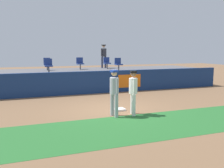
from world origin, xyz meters
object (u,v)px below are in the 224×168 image
Objects in this scene: spectator_hooded at (104,54)px; seat_back_center at (80,63)px; first_base at (120,109)px; seat_back_right at (107,62)px; player_runner_visitor at (114,90)px; seat_front_left at (49,65)px; player_fielder_home at (133,90)px; seat_back_left at (47,63)px; seat_front_right at (118,63)px.

seat_back_center is at bearing 2.63° from spectator_hooded.
seat_back_right reaches higher than first_base.
first_base is at bearing 58.68° from spectator_hooded.
spectator_hooded is (2.52, 9.13, 1.19)m from player_runner_visitor.
seat_front_left is at bearing 12.41° from spectator_hooded.
player_fielder_home is at bearing -101.67° from seat_back_right.
seat_back_left is 4.29m from seat_back_right.
seat_front_right is (2.23, -1.80, -0.00)m from seat_back_center.
player_runner_visitor is (-0.56, -0.80, 1.00)m from first_base.
player_runner_visitor is (-0.78, 0.02, 0.03)m from player_fielder_home.
seat_back_center and seat_back_left have the same top height.
seat_back_right reaches higher than player_fielder_home.
seat_front_right is (2.17, 5.76, 1.63)m from first_base.
spectator_hooded reaches higher than seat_back_right.
player_runner_visitor is 2.14× the size of seat_back_center.
seat_front_right is 2.63m from spectator_hooded.
spectator_hooded reaches higher than seat_back_left.
spectator_hooded is (1.73, 9.15, 1.22)m from player_fielder_home.
seat_back_center reaches higher than player_runner_visitor.
seat_front_left is 1.80m from seat_back_left.
spectator_hooded is (1.96, 8.33, 2.19)m from first_base.
player_runner_visitor is 2.14× the size of seat_back_left.
first_base is 0.48× the size of seat_back_center.
seat_back_center is 2.87m from seat_front_right.
first_base is at bearing -89.53° from seat_back_center.
seat_front_right is at bearing 76.54° from spectator_hooded.
player_fielder_home is at bearing -106.41° from seat_front_right.
seat_back_center is at bearing 179.99° from seat_back_right.
spectator_hooded reaches higher than player_fielder_home.
seat_back_left is (0.06, 1.80, -0.00)m from seat_front_left.
spectator_hooded reaches higher than seat_back_center.
seat_back_center is 2.27m from seat_back_left.
spectator_hooded is (4.36, 2.56, 0.56)m from seat_front_left.
seat_back_center is at bearing 166.66° from player_runner_visitor.
player_runner_visitor is 2.14× the size of seat_back_right.
player_fielder_home is 2.08× the size of seat_back_center.
seat_back_left reaches higher than first_base.
seat_front_left is 0.47× the size of spectator_hooded.
player_runner_visitor is at bearing -74.36° from seat_front_left.
seat_back_right is (4.35, 1.80, -0.00)m from seat_front_left.
seat_back_center is 1.00× the size of seat_front_right.
player_runner_visitor is 8.76m from seat_back_right.
player_runner_visitor is 8.57m from seat_back_left.
seat_back_center is 2.02m from seat_back_right.
seat_front_right is (4.56, -0.00, -0.00)m from seat_front_left.
spectator_hooded is (0.00, 0.76, 0.56)m from seat_back_right.
player_fielder_home is 8.80m from seat_back_left.
seat_front_right is 1.00× the size of seat_back_right.
spectator_hooded is (4.29, 0.77, 0.56)m from seat_back_left.
first_base is 1.29m from player_fielder_home.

